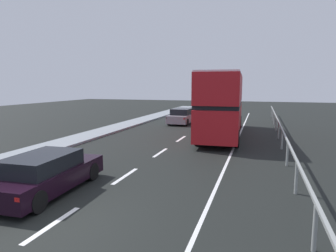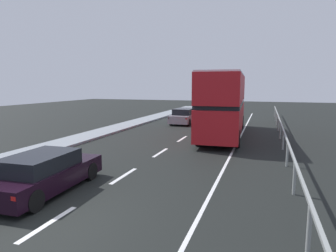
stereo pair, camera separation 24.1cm
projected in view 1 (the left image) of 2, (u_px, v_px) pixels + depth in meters
ground_plane at (63, 220)px, 7.82m from camera, size 74.54×120.00×0.10m
lane_paint_markings at (203, 153)px, 15.31m from camera, size 3.69×46.00×0.01m
bridge_side_railing at (285, 139)px, 14.39m from camera, size 0.10×42.00×1.10m
double_decker_bus_red at (223, 103)px, 20.39m from camera, size 2.98×11.08×4.28m
hatchback_car_near at (46, 174)px, 9.59m from camera, size 1.92×4.42×1.31m
sedan_car_ahead at (183, 116)px, 27.02m from camera, size 1.98×4.58×1.39m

